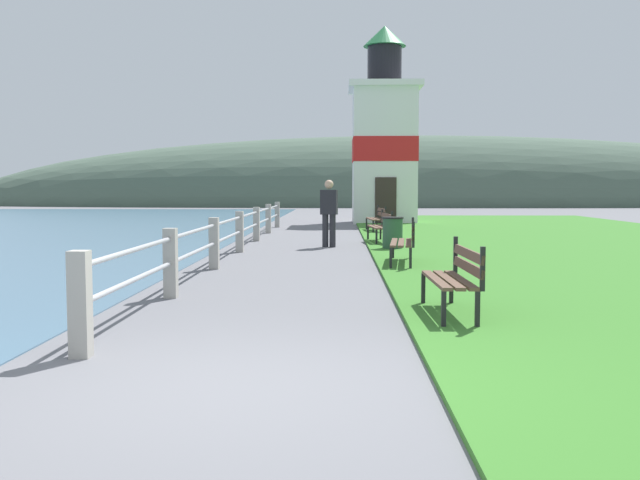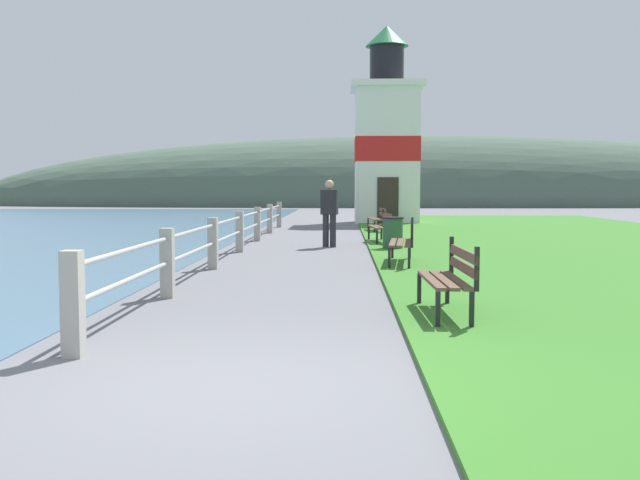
# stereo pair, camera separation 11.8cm
# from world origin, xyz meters

# --- Properties ---
(ground_plane) EXTENTS (160.00, 160.00, 0.00)m
(ground_plane) POSITION_xyz_m (0.00, 0.00, 0.00)
(ground_plane) COLOR slate
(grass_verge) EXTENTS (12.00, 39.71, 0.06)m
(grass_verge) POSITION_xyz_m (7.64, 13.24, 0.03)
(grass_verge) COLOR #387528
(grass_verge) RESTS_ON ground_plane
(seawall_railing) EXTENTS (0.18, 21.68, 1.00)m
(seawall_railing) POSITION_xyz_m (-1.54, 11.75, 0.57)
(seawall_railing) COLOR #A8A399
(seawall_railing) RESTS_ON ground_plane
(park_bench_near) EXTENTS (0.51, 1.65, 0.94)m
(park_bench_near) POSITION_xyz_m (2.27, 3.07, 0.54)
(park_bench_near) COLOR brown
(park_bench_near) RESTS_ON ground_plane
(park_bench_midway) EXTENTS (0.66, 2.01, 0.94)m
(park_bench_midway) POSITION_xyz_m (2.22, 8.84, 0.54)
(park_bench_midway) COLOR brown
(park_bench_midway) RESTS_ON ground_plane
(park_bench_far) EXTENTS (0.63, 1.83, 0.94)m
(park_bench_far) POSITION_xyz_m (2.09, 14.44, 0.54)
(park_bench_far) COLOR brown
(park_bench_far) RESTS_ON ground_plane
(park_bench_by_lighthouse) EXTENTS (0.63, 1.88, 0.94)m
(park_bench_by_lighthouse) POSITION_xyz_m (2.24, 19.45, 0.54)
(park_bench_by_lighthouse) COLOR brown
(park_bench_by_lighthouse) RESTS_ON ground_plane
(lighthouse) EXTENTS (3.13, 3.13, 8.59)m
(lighthouse) POSITION_xyz_m (2.88, 26.13, 3.58)
(lighthouse) COLOR white
(lighthouse) RESTS_ON ground_plane
(person_strolling) EXTENTS (0.47, 0.31, 1.77)m
(person_strolling) POSITION_xyz_m (0.62, 13.26, 0.96)
(person_strolling) COLOR #28282D
(person_strolling) RESTS_ON ground_plane
(trash_bin) EXTENTS (0.54, 0.54, 0.84)m
(trash_bin) POSITION_xyz_m (2.22, 12.31, 0.42)
(trash_bin) COLOR #2D5138
(trash_bin) RESTS_ON ground_plane
(distant_hillside) EXTENTS (80.00, 16.00, 12.00)m
(distant_hillside) POSITION_xyz_m (8.00, 56.47, 0.00)
(distant_hillside) COLOR #475B4C
(distant_hillside) RESTS_ON ground_plane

